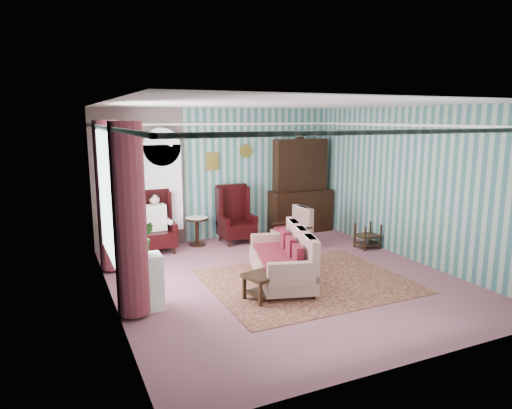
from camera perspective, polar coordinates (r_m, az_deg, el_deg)
name	(u,v)px	position (r m, az deg, el deg)	size (l,w,h in m)	color
floor	(283,279)	(7.85, 3.38, -9.23)	(6.00, 6.00, 0.00)	#8D5263
room_shell	(245,161)	(7.30, -1.40, 5.44)	(5.53, 6.02, 2.91)	#396767
bookcase	(163,194)	(9.71, -11.58, 1.30)	(0.80, 0.28, 2.24)	white
dresser_hutch	(301,183)	(10.79, 5.63, 2.72)	(1.50, 0.56, 2.36)	black
wingback_left	(156,222)	(9.38, -12.42, -2.15)	(0.76, 0.80, 1.25)	black
wingback_right	(236,214)	(9.88, -2.46, -1.25)	(0.76, 0.80, 1.25)	black
seated_woman	(156,224)	(9.39, -12.41, -2.36)	(0.44, 0.40, 1.18)	white
round_side_table	(197,231)	(9.82, -7.38, -3.36)	(0.50, 0.50, 0.60)	black
nest_table	(368,236)	(9.80, 13.78, -3.80)	(0.45, 0.38, 0.54)	black
plant_stand	(142,283)	(6.70, -14.02, -9.49)	(0.55, 0.35, 0.80)	white
rug	(307,281)	(7.75, 6.42, -9.53)	(3.20, 2.60, 0.01)	#441C16
sofa	(281,254)	(7.56, 3.14, -6.23)	(1.83, 0.92, 0.95)	beige
floral_armchair	(292,225)	(9.42, 4.47, -2.54)	(0.72, 0.84, 1.04)	beige
coffee_table	(270,284)	(7.03, 1.78, -9.93)	(0.82, 0.45, 0.40)	black
potted_plant_a	(136,244)	(6.46, -14.75, -4.80)	(0.34, 0.30, 0.38)	#2A591C
potted_plant_b	(144,238)	(6.59, -13.77, -4.05)	(0.26, 0.21, 0.47)	#184D18
potted_plant_c	(130,241)	(6.62, -15.42, -4.48)	(0.21, 0.21, 0.37)	#245019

